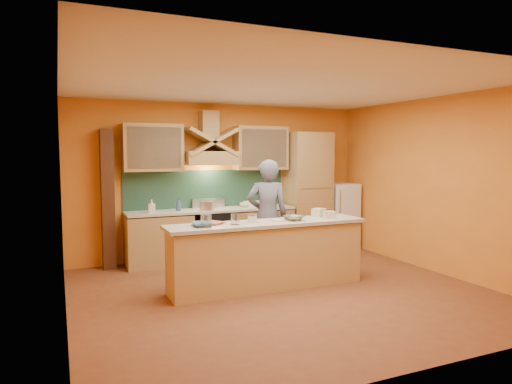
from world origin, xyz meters
name	(u,v)px	position (x,y,z in m)	size (l,w,h in m)	color
floor	(283,292)	(0.00, 0.00, 0.00)	(5.50, 5.00, 0.01)	brown
ceiling	(284,86)	(0.00, 0.00, 2.80)	(5.50, 5.00, 0.01)	white
wall_back	(222,181)	(0.00, 2.50, 1.40)	(5.50, 0.02, 2.80)	orange
wall_front	(417,214)	(0.00, -2.50, 1.40)	(5.50, 0.02, 2.80)	orange
wall_left	(62,199)	(-2.75, 0.00, 1.40)	(0.02, 5.00, 2.80)	orange
wall_right	(438,185)	(2.75, 0.00, 1.40)	(0.02, 5.00, 2.80)	orange
base_cabinet_left	(159,240)	(-1.25, 2.20, 0.43)	(1.10, 0.60, 0.86)	#AD874F
base_cabinet_right	(261,233)	(0.65, 2.20, 0.43)	(1.10, 0.60, 0.86)	#AD874F
counter_top	(212,210)	(-0.30, 2.20, 0.90)	(3.00, 0.62, 0.04)	beige
stove	(212,235)	(-0.30, 2.20, 0.45)	(0.60, 0.58, 0.90)	black
backsplash	(207,189)	(-0.30, 2.48, 1.25)	(3.00, 0.03, 0.70)	#1B3D30
range_hood	(211,158)	(-0.30, 2.25, 1.82)	(0.92, 0.50, 0.24)	#AD874F
hood_chimney	(209,125)	(-0.30, 2.35, 2.40)	(0.30, 0.30, 0.50)	#AD874F
upper_cabinet_left	(153,148)	(-1.30, 2.33, 2.00)	(1.00, 0.35, 0.80)	#AD874F
upper_cabinet_right	(261,148)	(0.70, 2.33, 2.00)	(1.00, 0.35, 0.80)	#AD874F
pantry_column	(308,192)	(1.65, 2.20, 1.15)	(0.80, 0.60, 2.30)	#AD874F
fridge	(340,216)	(2.40, 2.20, 0.65)	(0.58, 0.60, 1.30)	white
trim_column_left	(108,199)	(-2.05, 2.35, 1.15)	(0.20, 0.30, 2.30)	#472816
island_body	(267,257)	(-0.10, 0.30, 0.44)	(2.80, 0.55, 0.88)	tan
island_top	(267,224)	(-0.10, 0.30, 0.92)	(2.90, 0.62, 0.05)	beige
person	(267,216)	(0.28, 1.11, 0.90)	(0.66, 0.43, 1.81)	slate
pot_large	(207,207)	(-0.43, 2.07, 0.98)	(0.26, 0.26, 0.16)	silver
pot_small	(211,205)	(-0.26, 2.36, 0.98)	(0.19, 0.19, 0.15)	#ACACB3
soap_bottle_a	(152,206)	(-1.37, 2.14, 1.03)	(0.10, 0.10, 0.22)	white
soap_bottle_b	(178,204)	(-0.91, 2.18, 1.04)	(0.09, 0.09, 0.23)	#344B8F
bowl_back	(246,205)	(0.38, 2.27, 0.96)	(0.23, 0.23, 0.07)	silver
dish_rack	(253,204)	(0.52, 2.25, 0.97)	(0.29, 0.23, 0.10)	white
book_lower	(206,224)	(-0.98, 0.38, 0.96)	(0.24, 0.32, 0.03)	#B45940
book_upper	(193,224)	(-1.17, 0.33, 0.98)	(0.24, 0.33, 0.03)	#3B6782
jar_large	(206,221)	(-1.03, 0.20, 1.03)	(0.14, 0.14, 0.17)	white
jar_small	(235,219)	(-0.61, 0.25, 1.02)	(0.11, 0.11, 0.15)	silver
kitchen_scale	(252,219)	(-0.32, 0.32, 0.99)	(0.12, 0.12, 0.10)	silver
mixing_bowl	(294,218)	(0.30, 0.27, 0.98)	(0.28, 0.28, 0.07)	silver
cloth	(281,220)	(0.13, 0.33, 0.95)	(0.25, 0.19, 0.02)	beige
grocery_bag_a	(319,213)	(0.85, 0.47, 1.01)	(0.19, 0.15, 0.12)	beige
grocery_bag_b	(329,215)	(0.89, 0.26, 1.00)	(0.17, 0.13, 0.10)	beige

